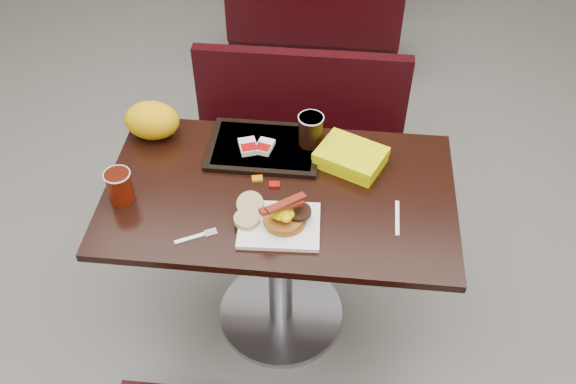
# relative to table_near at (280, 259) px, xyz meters

# --- Properties ---
(floor) EXTENTS (6.00, 7.00, 0.01)m
(floor) POSITION_rel_table_near_xyz_m (0.00, 0.00, -0.38)
(floor) COLOR gray
(floor) RESTS_ON ground
(table_near) EXTENTS (1.20, 0.70, 0.75)m
(table_near) POSITION_rel_table_near_xyz_m (0.00, 0.00, 0.00)
(table_near) COLOR black
(table_near) RESTS_ON floor
(bench_near_n) EXTENTS (1.00, 0.46, 0.72)m
(bench_near_n) POSITION_rel_table_near_xyz_m (0.00, 0.70, -0.02)
(bench_near_n) COLOR black
(bench_near_n) RESTS_ON floor
(bench_far_s) EXTENTS (1.00, 0.46, 0.72)m
(bench_far_s) POSITION_rel_table_near_xyz_m (0.00, 1.90, -0.02)
(bench_far_s) COLOR black
(bench_far_s) RESTS_ON floor
(platter) EXTENTS (0.27, 0.22, 0.02)m
(platter) POSITION_rel_table_near_xyz_m (0.02, -0.17, 0.38)
(platter) COLOR white
(platter) RESTS_ON table_near
(pancake_stack) EXTENTS (0.14, 0.14, 0.03)m
(pancake_stack) POSITION_rel_table_near_xyz_m (0.04, -0.16, 0.40)
(pancake_stack) COLOR #8B5817
(pancake_stack) RESTS_ON platter
(sausage_patty) EXTENTS (0.10, 0.10, 0.01)m
(sausage_patty) POSITION_rel_table_near_xyz_m (0.08, -0.14, 0.43)
(sausage_patty) COLOR black
(sausage_patty) RESTS_ON pancake_stack
(scrambled_eggs) EXTENTS (0.10, 0.09, 0.05)m
(scrambled_eggs) POSITION_rel_table_near_xyz_m (0.03, -0.16, 0.44)
(scrambled_eggs) COLOR yellow
(scrambled_eggs) RESTS_ON pancake_stack
(bacon_strips) EXTENTS (0.16, 0.14, 0.01)m
(bacon_strips) POSITION_rel_table_near_xyz_m (0.03, -0.17, 0.47)
(bacon_strips) COLOR #471405
(bacon_strips) RESTS_ON scrambled_eggs
(muffin_bottom) EXTENTS (0.09, 0.09, 0.02)m
(muffin_bottom) POSITION_rel_table_near_xyz_m (-0.09, -0.17, 0.40)
(muffin_bottom) COLOR tan
(muffin_bottom) RESTS_ON platter
(muffin_top) EXTENTS (0.09, 0.09, 0.05)m
(muffin_top) POSITION_rel_table_near_xyz_m (-0.08, -0.11, 0.41)
(muffin_top) COLOR tan
(muffin_top) RESTS_ON platter
(coffee_cup_near) EXTENTS (0.10, 0.10, 0.12)m
(coffee_cup_near) POSITION_rel_table_near_xyz_m (-0.52, -0.09, 0.43)
(coffee_cup_near) COLOR maroon
(coffee_cup_near) RESTS_ON table_near
(fork) EXTENTS (0.14, 0.09, 0.00)m
(fork) POSITION_rel_table_near_xyz_m (-0.26, -0.25, 0.38)
(fork) COLOR white
(fork) RESTS_ON table_near
(knife) EXTENTS (0.02, 0.15, 0.00)m
(knife) POSITION_rel_table_near_xyz_m (0.40, -0.09, 0.38)
(knife) COLOR white
(knife) RESTS_ON table_near
(condiment_syrup) EXTENTS (0.04, 0.03, 0.01)m
(condiment_syrup) POSITION_rel_table_near_xyz_m (-0.08, 0.04, 0.38)
(condiment_syrup) COLOR #C36608
(condiment_syrup) RESTS_ON table_near
(condiment_ketchup) EXTENTS (0.04, 0.03, 0.01)m
(condiment_ketchup) POSITION_rel_table_near_xyz_m (-0.02, 0.02, 0.38)
(condiment_ketchup) COLOR #8C0504
(condiment_ketchup) RESTS_ON table_near
(tray) EXTENTS (0.40, 0.29, 0.02)m
(tray) POSITION_rel_table_near_xyz_m (-0.08, 0.21, 0.38)
(tray) COLOR black
(tray) RESTS_ON table_near
(hashbrown_sleeve_left) EXTENTS (0.08, 0.10, 0.02)m
(hashbrown_sleeve_left) POSITION_rel_table_near_xyz_m (-0.13, 0.18, 0.40)
(hashbrown_sleeve_left) COLOR silver
(hashbrown_sleeve_left) RESTS_ON tray
(hashbrown_sleeve_right) EXTENTS (0.07, 0.09, 0.02)m
(hashbrown_sleeve_right) POSITION_rel_table_near_xyz_m (-0.08, 0.19, 0.40)
(hashbrown_sleeve_right) COLOR silver
(hashbrown_sleeve_right) RESTS_ON tray
(coffee_cup_far) EXTENTS (0.11, 0.11, 0.12)m
(coffee_cup_far) POSITION_rel_table_near_xyz_m (0.09, 0.24, 0.45)
(coffee_cup_far) COLOR black
(coffee_cup_far) RESTS_ON tray
(clamshell) EXTENTS (0.28, 0.25, 0.06)m
(clamshell) POSITION_rel_table_near_xyz_m (0.24, 0.16, 0.41)
(clamshell) COLOR #D6D503
(clamshell) RESTS_ON table_near
(paper_bag) EXTENTS (0.24, 0.21, 0.14)m
(paper_bag) POSITION_rel_table_near_xyz_m (-0.50, 0.24, 0.45)
(paper_bag) COLOR #D19406
(paper_bag) RESTS_ON table_near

